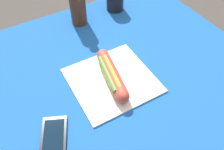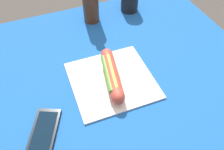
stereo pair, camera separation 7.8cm
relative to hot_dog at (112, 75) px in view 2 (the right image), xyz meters
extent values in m
cylinder|color=brown|center=(0.37, -0.43, -0.44)|extent=(0.07, 0.07, 0.75)
cylinder|color=brown|center=(0.37, 0.34, -0.44)|extent=(0.07, 0.07, 0.75)
cube|color=brown|center=(-0.01, -0.05, -0.05)|extent=(0.92, 0.93, 0.03)
cube|color=#19519E|center=(-0.01, -0.05, -0.03)|extent=(0.98, 0.99, 0.00)
cube|color=silver|center=(0.00, 0.00, -0.03)|extent=(0.27, 0.28, 0.01)
ellipsoid|color=#DBB26B|center=(0.00, 0.00, 0.00)|extent=(0.19, 0.08, 0.05)
cylinder|color=#B24233|center=(0.00, 0.00, 0.00)|extent=(0.20, 0.08, 0.04)
sphere|color=#B24233|center=(0.10, -0.02, 0.00)|extent=(0.04, 0.04, 0.04)
sphere|color=#B24233|center=(-0.10, 0.02, 0.00)|extent=(0.04, 0.04, 0.04)
cube|color=yellow|center=(0.00, 0.00, 0.02)|extent=(0.15, 0.03, 0.00)
cylinder|color=#568433|center=(0.00, 0.01, 0.01)|extent=(0.16, 0.05, 0.02)
cube|color=black|center=(-0.11, 0.25, -0.03)|extent=(0.16, 0.13, 0.01)
cube|color=black|center=(-0.11, 0.25, -0.02)|extent=(0.13, 0.10, 0.00)
cylinder|color=#4C2814|center=(0.36, -0.04, 0.05)|extent=(0.07, 0.07, 0.17)
cylinder|color=black|center=(0.37, -0.23, 0.02)|extent=(0.08, 0.08, 0.10)
camera|label=1|loc=(-0.44, 0.26, 0.59)|focal=37.44mm
camera|label=2|loc=(-0.48, 0.19, 0.59)|focal=37.44mm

